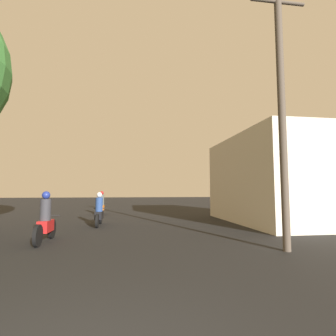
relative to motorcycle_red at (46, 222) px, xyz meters
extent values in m
cylinder|color=black|center=(0.00, 0.70, -0.31)|extent=(0.10, 0.63, 0.63)
cylinder|color=black|center=(0.00, -0.66, -0.31)|extent=(0.10, 0.63, 0.63)
cube|color=red|center=(0.00, 0.02, -0.14)|extent=(0.30, 0.74, 0.35)
cylinder|color=black|center=(0.00, 0.47, 0.14)|extent=(0.60, 0.04, 0.04)
cylinder|color=#2D2D33|center=(0.00, -0.05, 0.36)|extent=(0.32, 0.32, 0.65)
sphere|color=navy|center=(0.00, -0.05, 0.81)|extent=(0.24, 0.24, 0.24)
cylinder|color=black|center=(1.19, 4.39, -0.34)|extent=(0.10, 0.58, 0.58)
cylinder|color=black|center=(1.19, 2.99, -0.34)|extent=(0.10, 0.58, 0.58)
cube|color=black|center=(1.19, 3.69, -0.16)|extent=(0.30, 0.95, 0.35)
cylinder|color=black|center=(1.19, 4.14, 0.12)|extent=(0.60, 0.04, 0.04)
cylinder|color=navy|center=(1.19, 3.59, 0.33)|extent=(0.32, 0.32, 0.62)
sphere|color=silver|center=(1.19, 3.59, 0.76)|extent=(0.24, 0.24, 0.24)
cylinder|color=black|center=(0.73, 9.88, -0.34)|extent=(0.10, 0.58, 0.58)
cylinder|color=black|center=(0.73, 8.41, -0.34)|extent=(0.10, 0.58, 0.58)
cube|color=orange|center=(0.73, 9.15, -0.17)|extent=(0.30, 0.77, 0.34)
cylinder|color=black|center=(0.73, 9.62, 0.10)|extent=(0.60, 0.04, 0.04)
cylinder|color=#4C514C|center=(0.73, 9.07, 0.33)|extent=(0.32, 0.32, 0.66)
sphere|color=#A51919|center=(0.73, 9.07, 0.79)|extent=(0.24, 0.24, 0.24)
cube|color=beige|center=(9.79, 3.76, 1.51)|extent=(4.41, 7.51, 4.27)
cylinder|color=#4C4238|center=(6.62, -2.14, 3.07)|extent=(0.20, 0.20, 7.39)
cylinder|color=#4C4238|center=(6.62, -2.14, 6.26)|extent=(1.60, 0.10, 0.10)
camera|label=1|loc=(2.54, -8.58, 0.95)|focal=28.00mm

